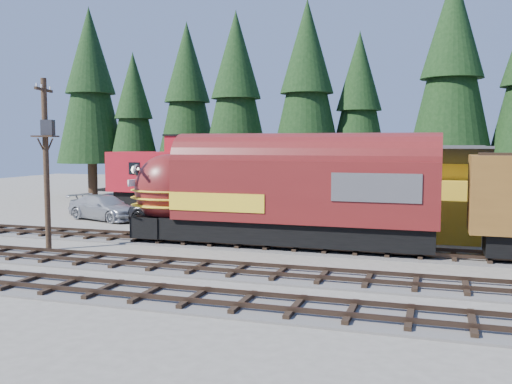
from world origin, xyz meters
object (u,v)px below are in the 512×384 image
(depot, at_px, (374,184))
(locomotive, at_px, (270,198))
(pickup_truck_a, at_px, (181,211))
(caboose, at_px, (174,175))
(pickup_truck_b, at_px, (105,208))
(utility_pole, at_px, (46,153))

(depot, xyz_separation_m, locomotive, (-4.58, -6.50, -0.35))
(locomotive, distance_m, pickup_truck_a, 10.16)
(caboose, distance_m, pickup_truck_b, 7.90)
(caboose, distance_m, utility_pole, 18.32)
(depot, distance_m, locomotive, 7.96)
(pickup_truck_a, bearing_deg, pickup_truck_b, 85.05)
(pickup_truck_b, bearing_deg, locomotive, -97.33)
(locomotive, height_order, pickup_truck_b, locomotive)
(caboose, bearing_deg, utility_pole, -84.45)
(locomotive, height_order, caboose, caboose)
(utility_pole, bearing_deg, locomotive, 4.50)
(utility_pole, height_order, pickup_truck_b, utility_pole)
(depot, distance_m, pickup_truck_a, 12.74)
(pickup_truck_a, bearing_deg, utility_pole, 165.67)
(depot, relative_size, locomotive, 0.77)
(pickup_truck_a, bearing_deg, depot, -88.10)
(caboose, distance_m, pickup_truck_a, 9.24)
(pickup_truck_a, height_order, pickup_truck_b, pickup_truck_a)
(locomotive, height_order, pickup_truck_a, locomotive)
(utility_pole, distance_m, pickup_truck_b, 11.96)
(utility_pole, relative_size, pickup_truck_b, 1.43)
(caboose, relative_size, pickup_truck_b, 1.80)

